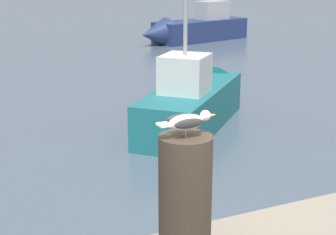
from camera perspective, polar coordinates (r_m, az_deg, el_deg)
name	(u,v)px	position (r m, az deg, el deg)	size (l,w,h in m)	color
mooring_post	(185,195)	(3.33, 1.85, -8.27)	(0.33, 0.33, 0.77)	#382D23
seagull	(187,122)	(3.17, 2.03, -0.43)	(0.39, 0.15, 0.14)	tan
boat_teal	(198,99)	(11.40, 3.21, 2.03)	(4.07, 4.01, 3.96)	#1E7075
boat_navy	(192,29)	(23.71, 2.56, 9.49)	(5.70, 2.69, 1.85)	navy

